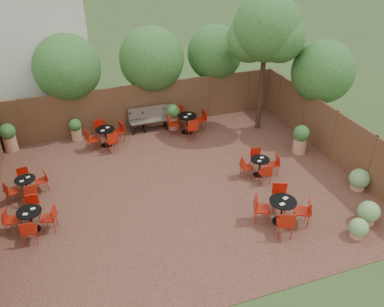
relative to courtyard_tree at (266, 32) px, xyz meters
name	(u,v)px	position (x,y,z in m)	size (l,w,h in m)	color
ground	(182,188)	(-4.56, -3.19, -4.19)	(80.00, 80.00, 0.00)	#354F23
courtyard_paving	(182,188)	(-4.56, -3.19, -4.18)	(12.00, 10.00, 0.02)	#351916
fence_back	(146,106)	(-4.56, 1.81, -3.19)	(12.00, 0.08, 2.00)	#4F341D
fence_right	(333,135)	(1.44, -3.19, -3.19)	(0.08, 10.00, 2.00)	#4F341D
neighbour_building	(22,28)	(-9.06, 4.81, -0.19)	(5.00, 4.00, 8.00)	beige
overhang_foliage	(126,82)	(-5.59, 0.23, -1.44)	(15.60, 10.60, 2.78)	#275B1D
courtyard_tree	(266,32)	(0.00, 0.00, 0.00)	(2.80, 2.70, 5.69)	black
park_bench_left	(159,117)	(-4.08, 1.44, -3.67)	(1.58, 0.52, 0.97)	brown
park_bench_right	(148,119)	(-4.59, 1.44, -3.65)	(1.65, 0.53, 1.02)	brown
bistro_tables	(160,165)	(-5.05, -2.22, -3.74)	(9.27, 8.18, 0.93)	black
planters	(148,130)	(-4.88, 0.25, -3.57)	(11.40, 4.58, 1.16)	#B27959
low_shrubs	(362,201)	(0.45, -6.22, -3.84)	(2.23, 2.58, 0.74)	#B27959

